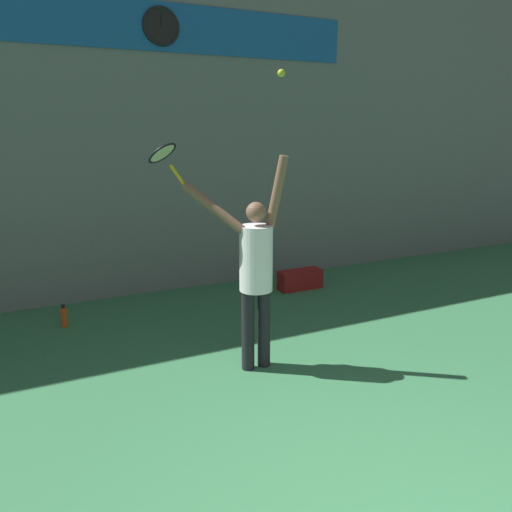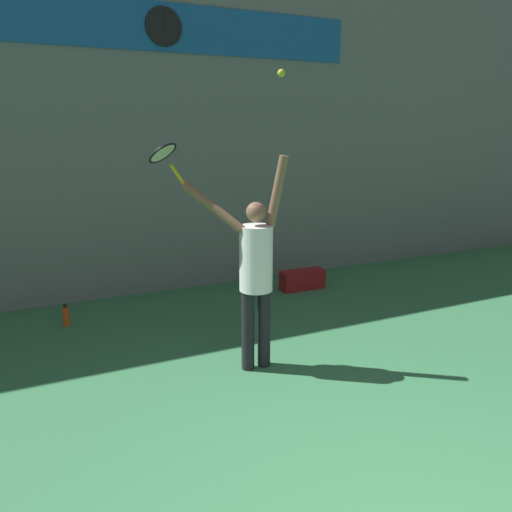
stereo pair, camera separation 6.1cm
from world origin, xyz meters
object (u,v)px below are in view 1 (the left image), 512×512
Objects in this scene: tennis_racket at (164,155)px; water_bottle at (64,317)px; equipment_bag at (300,279)px; tennis_ball at (281,73)px; scoreboard_clock at (161,26)px; tennis_player at (255,268)px.

tennis_racket reaches higher than water_bottle.
tennis_ball is at bearing -125.45° from equipment_bag.
scoreboard_clock is 0.75× the size of equipment_bag.
water_bottle is (-0.95, 1.48, -2.01)m from tennis_racket.
equipment_bag is at bearing 54.55° from tennis_ball.
water_bottle is at bearing -152.67° from scoreboard_clock.
tennis_player is 5.25× the size of tennis_racket.
tennis_ball is at bearing -84.59° from scoreboard_clock.
scoreboard_clock is 4.04m from water_bottle.
tennis_player is 7.54× the size of water_bottle.
water_bottle is (-1.67, 2.00, -0.93)m from tennis_player.
tennis_racket is 0.60× the size of equipment_bag.
scoreboard_clock is 2.89m from tennis_racket.
tennis_ball reaches higher than water_bottle.
scoreboard_clock reaches higher than tennis_racket.
tennis_ball is (0.28, -2.91, -0.86)m from scoreboard_clock.
scoreboard_clock is at bearing 95.41° from tennis_ball.
tennis_racket is 2.67m from water_bottle.
tennis_player is at bearing 161.89° from tennis_ball.
tennis_player is 1.40m from tennis_racket.
tennis_player is 3.14× the size of equipment_bag.
tennis_player is at bearing -130.33° from equipment_bag.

